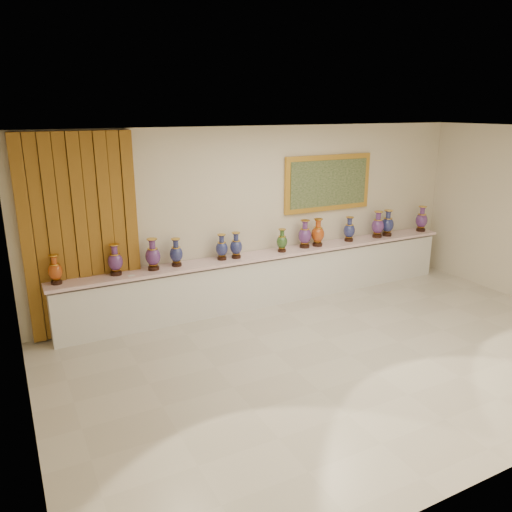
{
  "coord_description": "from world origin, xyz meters",
  "views": [
    {
      "loc": [
        -4.01,
        -4.9,
        3.27
      ],
      "look_at": [
        -0.58,
        1.7,
        1.06
      ],
      "focal_mm": 35.0,
      "sensor_mm": 36.0,
      "label": 1
    }
  ],
  "objects_px": {
    "counter": "(270,278)",
    "vase_0": "(55,271)",
    "vase_1": "(115,261)",
    "vase_2": "(153,256)"
  },
  "relations": [
    {
      "from": "vase_2",
      "to": "vase_0",
      "type": "bearing_deg",
      "value": 179.81
    },
    {
      "from": "counter",
      "to": "vase_2",
      "type": "distance_m",
      "value": 2.17
    },
    {
      "from": "vase_2",
      "to": "vase_1",
      "type": "bearing_deg",
      "value": 178.05
    },
    {
      "from": "vase_0",
      "to": "vase_1",
      "type": "relative_size",
      "value": 0.91
    },
    {
      "from": "vase_1",
      "to": "vase_2",
      "type": "height_order",
      "value": "vase_2"
    },
    {
      "from": "counter",
      "to": "vase_0",
      "type": "xyz_separation_m",
      "value": [
        -3.45,
        -0.01,
        0.65
      ]
    },
    {
      "from": "counter",
      "to": "vase_1",
      "type": "bearing_deg",
      "value": 179.81
    },
    {
      "from": "vase_1",
      "to": "vase_0",
      "type": "bearing_deg",
      "value": -179.02
    },
    {
      "from": "vase_1",
      "to": "vase_2",
      "type": "xyz_separation_m",
      "value": [
        0.56,
        -0.02,
        0.01
      ]
    },
    {
      "from": "counter",
      "to": "vase_0",
      "type": "height_order",
      "value": "vase_0"
    }
  ]
}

